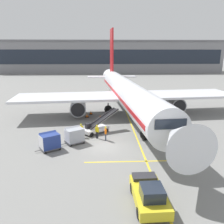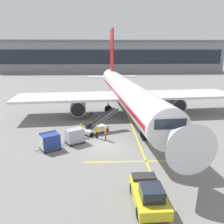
{
  "view_description": "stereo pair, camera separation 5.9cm",
  "coord_description": "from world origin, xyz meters",
  "px_view_note": "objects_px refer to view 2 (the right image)",
  "views": [
    {
      "loc": [
        -0.26,
        -23.56,
        10.34
      ],
      "look_at": [
        0.96,
        3.9,
        2.97
      ],
      "focal_mm": 36.19,
      "sensor_mm": 36.0,
      "label": 1
    },
    {
      "loc": [
        -0.2,
        -23.56,
        10.34
      ],
      "look_at": [
        0.96,
        3.9,
        2.97
      ],
      "focal_mm": 36.19,
      "sensor_mm": 36.0,
      "label": 2
    }
  ],
  "objects_px": {
    "safety_cone_engine_keepout": "(87,115)",
    "safety_cone_nose_mark": "(91,112)",
    "baggage_cart_second": "(50,141)",
    "ground_crew_by_carts": "(97,131)",
    "baggage_cart_lead": "(74,135)",
    "pushback_tug": "(149,194)",
    "safety_cone_wingtip": "(100,118)",
    "parked_airplane": "(127,93)",
    "ground_crew_marshaller": "(81,129)",
    "ground_crew_by_loader": "(106,132)",
    "belt_loader": "(97,126)"
  },
  "relations": [
    {
      "from": "baggage_cart_lead",
      "to": "safety_cone_nose_mark",
      "type": "relative_size",
      "value": 4.31
    },
    {
      "from": "parked_airplane",
      "to": "ground_crew_marshaller",
      "type": "bearing_deg",
      "value": -122.54
    },
    {
      "from": "safety_cone_wingtip",
      "to": "ground_crew_by_loader",
      "type": "bearing_deg",
      "value": -85.02
    },
    {
      "from": "ground_crew_by_carts",
      "to": "safety_cone_nose_mark",
      "type": "distance_m",
      "value": 11.26
    },
    {
      "from": "baggage_cart_second",
      "to": "ground_crew_by_loader",
      "type": "height_order",
      "value": "baggage_cart_second"
    },
    {
      "from": "pushback_tug",
      "to": "parked_airplane",
      "type": "bearing_deg",
      "value": 87.76
    },
    {
      "from": "safety_cone_wingtip",
      "to": "parked_airplane",
      "type": "bearing_deg",
      "value": 35.8
    },
    {
      "from": "ground_crew_by_carts",
      "to": "safety_cone_nose_mark",
      "type": "height_order",
      "value": "ground_crew_by_carts"
    },
    {
      "from": "safety_cone_nose_mark",
      "to": "safety_cone_wingtip",
      "type": "bearing_deg",
      "value": -64.21
    },
    {
      "from": "ground_crew_by_carts",
      "to": "safety_cone_engine_keepout",
      "type": "height_order",
      "value": "ground_crew_by_carts"
    },
    {
      "from": "parked_airplane",
      "to": "belt_loader",
      "type": "distance_m",
      "value": 10.65
    },
    {
      "from": "safety_cone_nose_mark",
      "to": "baggage_cart_lead",
      "type": "bearing_deg",
      "value": -96.05
    },
    {
      "from": "baggage_cart_second",
      "to": "safety_cone_nose_mark",
      "type": "xyz_separation_m",
      "value": [
        3.78,
        14.21,
        -0.69
      ]
    },
    {
      "from": "ground_crew_by_loader",
      "to": "baggage_cart_lead",
      "type": "bearing_deg",
      "value": -169.77
    },
    {
      "from": "pushback_tug",
      "to": "ground_crew_by_carts",
      "type": "bearing_deg",
      "value": 106.96
    },
    {
      "from": "ground_crew_by_carts",
      "to": "ground_crew_marshaller",
      "type": "distance_m",
      "value": 2.05
    },
    {
      "from": "belt_loader",
      "to": "ground_crew_by_loader",
      "type": "xyz_separation_m",
      "value": [
        1.07,
        -2.76,
        0.15
      ]
    },
    {
      "from": "pushback_tug",
      "to": "safety_cone_wingtip",
      "type": "height_order",
      "value": "pushback_tug"
    },
    {
      "from": "parked_airplane",
      "to": "ground_crew_by_loader",
      "type": "relative_size",
      "value": 27.18
    },
    {
      "from": "baggage_cart_second",
      "to": "safety_cone_wingtip",
      "type": "height_order",
      "value": "baggage_cart_second"
    },
    {
      "from": "baggage_cart_lead",
      "to": "baggage_cart_second",
      "type": "distance_m",
      "value": 3.0
    },
    {
      "from": "baggage_cart_second",
      "to": "ground_crew_by_carts",
      "type": "xyz_separation_m",
      "value": [
        5.06,
        3.05,
        -0.0
      ]
    },
    {
      "from": "belt_loader",
      "to": "safety_cone_nose_mark",
      "type": "xyz_separation_m",
      "value": [
        -1.25,
        9.08,
        -0.54
      ]
    },
    {
      "from": "baggage_cart_second",
      "to": "safety_cone_nose_mark",
      "type": "distance_m",
      "value": 14.72
    },
    {
      "from": "pushback_tug",
      "to": "ground_crew_marshaller",
      "type": "height_order",
      "value": "pushback_tug"
    },
    {
      "from": "ground_crew_marshaller",
      "to": "pushback_tug",
      "type": "bearing_deg",
      "value": -66.11
    },
    {
      "from": "safety_cone_nose_mark",
      "to": "belt_loader",
      "type": "bearing_deg",
      "value": -82.17
    },
    {
      "from": "baggage_cart_second",
      "to": "safety_cone_engine_keepout",
      "type": "xyz_separation_m",
      "value": [
        3.25,
        12.48,
        -0.67
      ]
    },
    {
      "from": "parked_airplane",
      "to": "ground_crew_marshaller",
      "type": "relative_size",
      "value": 27.18
    },
    {
      "from": "ground_crew_marshaller",
      "to": "safety_cone_nose_mark",
      "type": "bearing_deg",
      "value": 86.22
    },
    {
      "from": "ground_crew_by_carts",
      "to": "safety_cone_wingtip",
      "type": "bearing_deg",
      "value": 87.86
    },
    {
      "from": "ground_crew_marshaller",
      "to": "safety_cone_wingtip",
      "type": "bearing_deg",
      "value": 72.84
    },
    {
      "from": "ground_crew_by_carts",
      "to": "safety_cone_engine_keepout",
      "type": "distance_m",
      "value": 9.63
    },
    {
      "from": "pushback_tug",
      "to": "ground_crew_by_loader",
      "type": "xyz_separation_m",
      "value": [
        -2.82,
        11.97,
        0.17
      ]
    },
    {
      "from": "safety_cone_nose_mark",
      "to": "parked_airplane",
      "type": "bearing_deg",
      "value": -0.16
    },
    {
      "from": "pushback_tug",
      "to": "ground_crew_by_loader",
      "type": "height_order",
      "value": "pushback_tug"
    },
    {
      "from": "baggage_cart_lead",
      "to": "ground_crew_by_carts",
      "type": "xyz_separation_m",
      "value": [
        2.6,
        1.34,
        -0.0
      ]
    },
    {
      "from": "safety_cone_nose_mark",
      "to": "baggage_cart_second",
      "type": "bearing_deg",
      "value": -104.91
    },
    {
      "from": "parked_airplane",
      "to": "ground_crew_by_loader",
      "type": "xyz_separation_m",
      "value": [
        -3.75,
        -11.83,
        -2.69
      ]
    },
    {
      "from": "ground_crew_marshaller",
      "to": "ground_crew_by_loader",
      "type": "bearing_deg",
      "value": -21.85
    },
    {
      "from": "baggage_cart_lead",
      "to": "safety_cone_engine_keepout",
      "type": "relative_size",
      "value": 4.06
    },
    {
      "from": "parked_airplane",
      "to": "pushback_tug",
      "type": "height_order",
      "value": "parked_airplane"
    },
    {
      "from": "safety_cone_engine_keepout",
      "to": "safety_cone_nose_mark",
      "type": "distance_m",
      "value": 1.81
    },
    {
      "from": "belt_loader",
      "to": "ground_crew_marshaller",
      "type": "height_order",
      "value": "belt_loader"
    },
    {
      "from": "safety_cone_wingtip",
      "to": "safety_cone_nose_mark",
      "type": "bearing_deg",
      "value": 115.79
    },
    {
      "from": "ground_crew_by_loader",
      "to": "belt_loader",
      "type": "bearing_deg",
      "value": 111.25
    },
    {
      "from": "baggage_cart_lead",
      "to": "safety_cone_nose_mark",
      "type": "height_order",
      "value": "baggage_cart_lead"
    },
    {
      "from": "baggage_cart_second",
      "to": "ground_crew_by_loader",
      "type": "relative_size",
      "value": 1.56
    },
    {
      "from": "belt_loader",
      "to": "ground_crew_by_carts",
      "type": "xyz_separation_m",
      "value": [
        0.03,
        -2.08,
        0.15
      ]
    },
    {
      "from": "baggage_cart_lead",
      "to": "safety_cone_engine_keepout",
      "type": "bearing_deg",
      "value": 85.83
    }
  ]
}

